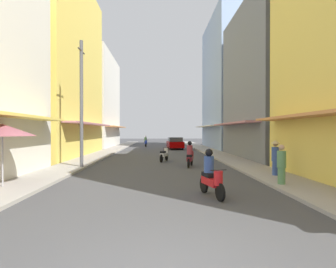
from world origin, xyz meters
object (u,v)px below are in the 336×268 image
object	(u,v)px
parked_car	(175,143)
motorbike_blue	(146,142)
motorbike_maroon	(190,155)
vendor_umbrella	(2,130)
pedestrian_foreground	(275,157)
utility_pole	(81,103)
motorbike_white	(164,154)
motorbike_red	(211,175)
pedestrian_midway	(282,166)

from	to	relation	value
parked_car	motorbike_blue	bearing A→B (deg)	126.52
motorbike_maroon	vendor_umbrella	size ratio (longest dim) A/B	0.73
parked_car	pedestrian_foreground	bearing A→B (deg)	-80.41
parked_car	utility_pole	world-z (taller)	utility_pole
motorbike_white	pedestrian_foreground	bearing A→B (deg)	-54.87
motorbike_blue	motorbike_red	distance (m)	29.81
motorbike_maroon	pedestrian_midway	bearing A→B (deg)	-65.31
pedestrian_midway	vendor_umbrella	bearing A→B (deg)	-179.09
motorbike_maroon	motorbike_white	distance (m)	3.47
motorbike_white	pedestrian_foreground	world-z (taller)	pedestrian_foreground
motorbike_blue	vendor_umbrella	xyz separation A→B (m)	(-3.87, -28.29, 1.51)
motorbike_white	pedestrian_foreground	xyz separation A→B (m)	(5.06, -7.19, 0.48)
motorbike_blue	vendor_umbrella	world-z (taller)	vendor_umbrella
parked_car	pedestrian_midway	bearing A→B (deg)	-82.94
pedestrian_midway	utility_pole	distance (m)	11.27
pedestrian_midway	utility_pole	xyz separation A→B (m)	(-9.26, 5.68, 2.97)
parked_car	pedestrian_midway	distance (m)	23.14
motorbike_blue	parked_car	distance (m)	6.41
motorbike_red	parked_car	size ratio (longest dim) A/B	0.42
pedestrian_midway	motorbike_blue	bearing A→B (deg)	103.32
motorbike_blue	motorbike_red	bearing A→B (deg)	-82.99
motorbike_blue	motorbike_white	xyz separation A→B (m)	(2.28, -18.77, -0.20)
motorbike_blue	motorbike_red	world-z (taller)	same
motorbike_white	pedestrian_midway	xyz separation A→B (m)	(4.38, -9.34, 0.32)
motorbike_white	pedestrian_midway	world-z (taller)	pedestrian_midway
motorbike_maroon	utility_pole	bearing A→B (deg)	-175.06
motorbike_blue	pedestrian_midway	world-z (taller)	pedestrian_midway
pedestrian_foreground	utility_pole	bearing A→B (deg)	160.48
pedestrian_foreground	vendor_umbrella	bearing A→B (deg)	-168.27
motorbike_blue	motorbike_white	size ratio (longest dim) A/B	1.03
parked_car	pedestrian_midway	world-z (taller)	pedestrian_midway
parked_car	motorbike_maroon	bearing A→B (deg)	-90.07
motorbike_red	pedestrian_midway	xyz separation A→B (m)	(3.02, 1.47, 0.12)
motorbike_maroon	pedestrian_midway	size ratio (longest dim) A/B	1.07
vendor_umbrella	utility_pole	distance (m)	6.19
motorbike_red	motorbike_white	xyz separation A→B (m)	(-1.36, 10.82, -0.20)
motorbike_red	vendor_umbrella	xyz separation A→B (m)	(-7.51, 1.30, 1.51)
vendor_umbrella	utility_pole	bearing A→B (deg)	77.77
pedestrian_foreground	vendor_umbrella	distance (m)	11.51
motorbike_maroon	utility_pole	world-z (taller)	utility_pole
pedestrian_foreground	pedestrian_midway	xyz separation A→B (m)	(-0.67, -2.16, -0.16)
vendor_umbrella	pedestrian_foreground	bearing A→B (deg)	11.73
motorbike_white	pedestrian_foreground	size ratio (longest dim) A/B	1.00
motorbike_red	parked_car	bearing A→B (deg)	89.59
motorbike_maroon	motorbike_red	xyz separation A→B (m)	(-0.15, -7.71, 0.00)
motorbike_white	motorbike_blue	bearing A→B (deg)	96.91
vendor_umbrella	utility_pole	size ratio (longest dim) A/B	0.33
motorbike_blue	motorbike_red	xyz separation A→B (m)	(3.64, -29.59, 0.00)
motorbike_maroon	motorbike_white	bearing A→B (deg)	116.00
motorbike_maroon	pedestrian_foreground	xyz separation A→B (m)	(3.54, -4.08, 0.28)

